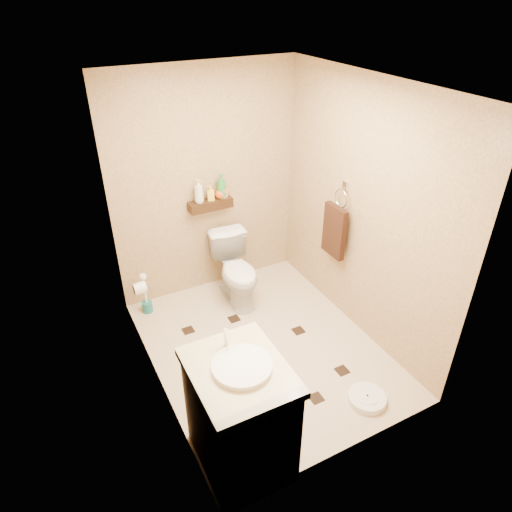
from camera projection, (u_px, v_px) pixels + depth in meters
ground at (263, 348)px, 4.36m from camera, size 2.50×2.50×0.00m
wall_back at (207, 186)px, 4.68m from camera, size 2.00×0.04×2.40m
wall_front at (362, 327)px, 2.79m from camera, size 2.00×0.04×2.40m
wall_left at (145, 269)px, 3.34m from camera, size 0.04×2.50×2.40m
wall_right at (362, 213)px, 4.13m from camera, size 0.04×2.50×2.40m
ceiling at (266, 85)px, 3.10m from camera, size 2.00×2.50×0.02m
wall_shelf at (211, 205)px, 4.71m from camera, size 0.46×0.14×0.10m
floor_accents at (267, 352)px, 4.30m from camera, size 1.15×1.42×0.01m
toilet at (237, 270)px, 4.85m from camera, size 0.47×0.74×0.72m
vanity at (240, 415)px, 3.12m from camera, size 0.62×0.74×1.04m
bathroom_scale at (367, 398)px, 3.80m from camera, size 0.33×0.33×0.06m
toilet_brush at (146, 298)px, 4.75m from camera, size 0.11×0.11×0.48m
towel_ring at (335, 229)px, 4.41m from camera, size 0.12×0.30×0.76m
toilet_paper at (140, 288)px, 4.16m from camera, size 0.12×0.11×0.12m
bottle_a at (199, 191)px, 4.57m from camera, size 0.12×0.12×0.25m
bottle_b at (211, 193)px, 4.65m from camera, size 0.09×0.09×0.15m
bottle_c at (220, 192)px, 4.69m from camera, size 0.15×0.15×0.13m
bottle_d at (221, 186)px, 4.67m from camera, size 0.11×0.11×0.26m
bottle_e at (223, 190)px, 4.70m from camera, size 0.09×0.09×0.15m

